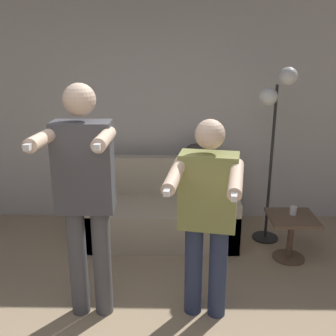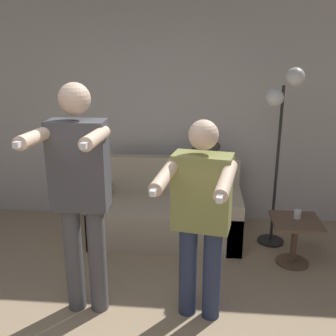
{
  "view_description": "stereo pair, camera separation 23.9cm",
  "coord_description": "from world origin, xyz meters",
  "px_view_note": "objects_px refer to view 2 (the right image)",
  "views": [
    {
      "loc": [
        0.26,
        -1.82,
        2.05
      ],
      "look_at": [
        0.21,
        1.52,
        1.02
      ],
      "focal_mm": 42.0,
      "sensor_mm": 36.0,
      "label": 1
    },
    {
      "loc": [
        0.5,
        -1.8,
        2.05
      ],
      "look_at": [
        0.21,
        1.52,
        1.02
      ],
      "focal_mm": 42.0,
      "sensor_mm": 36.0,
      "label": 2
    }
  ],
  "objects_px": {
    "cat": "(205,150)",
    "floor_lamp": "(282,113)",
    "side_table": "(295,232)",
    "person_right": "(201,211)",
    "person_left": "(80,187)",
    "couch": "(167,213)",
    "cup": "(298,214)"
  },
  "relations": [
    {
      "from": "cat",
      "to": "floor_lamp",
      "type": "distance_m",
      "value": 0.95
    },
    {
      "from": "cat",
      "to": "side_table",
      "type": "relative_size",
      "value": 0.89
    },
    {
      "from": "person_right",
      "to": "floor_lamp",
      "type": "distance_m",
      "value": 1.61
    },
    {
      "from": "cat",
      "to": "floor_lamp",
      "type": "height_order",
      "value": "floor_lamp"
    },
    {
      "from": "person_left",
      "to": "side_table",
      "type": "bearing_deg",
      "value": 24.42
    },
    {
      "from": "side_table",
      "to": "couch",
      "type": "bearing_deg",
      "value": 159.93
    },
    {
      "from": "cat",
      "to": "person_left",
      "type": "bearing_deg",
      "value": -119.73
    },
    {
      "from": "couch",
      "to": "side_table",
      "type": "xyz_separation_m",
      "value": [
        1.29,
        -0.47,
        0.06
      ]
    },
    {
      "from": "person_right",
      "to": "cat",
      "type": "relative_size",
      "value": 3.83
    },
    {
      "from": "couch",
      "to": "cat",
      "type": "distance_m",
      "value": 0.83
    },
    {
      "from": "floor_lamp",
      "to": "cup",
      "type": "relative_size",
      "value": 22.3
    },
    {
      "from": "person_right",
      "to": "side_table",
      "type": "bearing_deg",
      "value": 54.31
    },
    {
      "from": "person_right",
      "to": "side_table",
      "type": "relative_size",
      "value": 3.43
    },
    {
      "from": "couch",
      "to": "person_right",
      "type": "bearing_deg",
      "value": -74.62
    },
    {
      "from": "cat",
      "to": "cup",
      "type": "xyz_separation_m",
      "value": [
        0.9,
        -0.71,
        -0.43
      ]
    },
    {
      "from": "cup",
      "to": "side_table",
      "type": "bearing_deg",
      "value": -110.11
    },
    {
      "from": "couch",
      "to": "cup",
      "type": "relative_size",
      "value": 19.22
    },
    {
      "from": "floor_lamp",
      "to": "cup",
      "type": "xyz_separation_m",
      "value": [
        0.15,
        -0.38,
        -0.91
      ]
    },
    {
      "from": "person_right",
      "to": "cup",
      "type": "relative_size",
      "value": 18.83
    },
    {
      "from": "person_left",
      "to": "floor_lamp",
      "type": "height_order",
      "value": "floor_lamp"
    },
    {
      "from": "cat",
      "to": "person_right",
      "type": "bearing_deg",
      "value": -91.4
    },
    {
      "from": "couch",
      "to": "cup",
      "type": "height_order",
      "value": "couch"
    },
    {
      "from": "couch",
      "to": "cat",
      "type": "relative_size",
      "value": 3.91
    },
    {
      "from": "person_left",
      "to": "cat",
      "type": "bearing_deg",
      "value": 58.92
    },
    {
      "from": "person_left",
      "to": "cup",
      "type": "bearing_deg",
      "value": 25.42
    },
    {
      "from": "couch",
      "to": "floor_lamp",
      "type": "distance_m",
      "value": 1.62
    },
    {
      "from": "couch",
      "to": "cup",
      "type": "distance_m",
      "value": 1.39
    },
    {
      "from": "person_right",
      "to": "cup",
      "type": "distance_m",
      "value": 1.38
    },
    {
      "from": "side_table",
      "to": "cup",
      "type": "bearing_deg",
      "value": 69.89
    },
    {
      "from": "floor_lamp",
      "to": "cup",
      "type": "distance_m",
      "value": 1.0
    },
    {
      "from": "couch",
      "to": "cat",
      "type": "bearing_deg",
      "value": 35.32
    },
    {
      "from": "person_right",
      "to": "cup",
      "type": "xyz_separation_m",
      "value": [
        0.94,
        0.93,
        -0.4
      ]
    }
  ]
}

